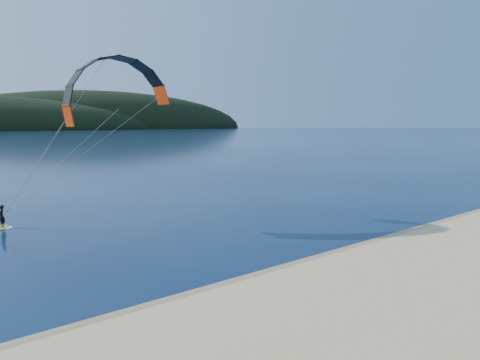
% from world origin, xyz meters
% --- Properties ---
extents(ground, '(1800.00, 1800.00, 0.00)m').
position_xyz_m(ground, '(0.00, 0.00, 0.00)').
color(ground, '#071437').
rests_on(ground, ground).
extents(wet_sand, '(220.00, 2.50, 0.10)m').
position_xyz_m(wet_sand, '(0.00, 4.50, 0.05)').
color(wet_sand, '#8B7551').
rests_on(wet_sand, ground).
extents(kitesurfer_near, '(24.36, 7.67, 14.10)m').
position_xyz_m(kitesurfer_near, '(1.01, 22.77, 9.89)').
color(kitesurfer_near, yellow).
rests_on(kitesurfer_near, ground).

